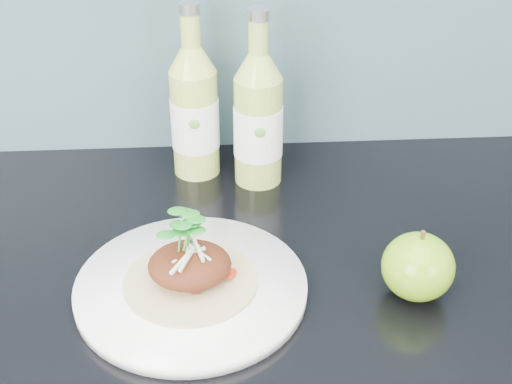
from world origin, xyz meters
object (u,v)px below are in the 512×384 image
cider_bottle_left (195,112)px  dinner_plate (191,288)px  green_apple (418,267)px  cider_bottle_right (258,120)px

cider_bottle_left → dinner_plate: bearing=-99.0°
dinner_plate → cider_bottle_left: size_ratio=1.07×
green_apple → cider_bottle_left: bearing=130.4°
dinner_plate → cider_bottle_left: cider_bottle_left is taller
green_apple → cider_bottle_right: size_ratio=0.38×
cider_bottle_left → cider_bottle_right: size_ratio=1.00×
dinner_plate → cider_bottle_left: 0.30m
dinner_plate → cider_bottle_right: size_ratio=1.07×
dinner_plate → cider_bottle_right: bearing=69.5°
cider_bottle_right → dinner_plate: bearing=-133.9°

